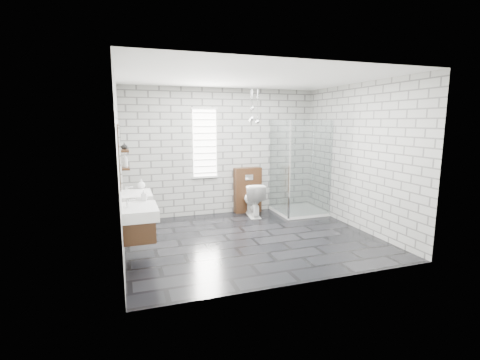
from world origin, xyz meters
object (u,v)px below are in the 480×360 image
cistern_panel (248,190)px  toilet (253,200)px  shower_enclosure (298,191)px  vanity_left (137,213)px  vanity_right (134,199)px

cistern_panel → toilet: 0.37m
shower_enclosure → toilet: 0.99m
cistern_panel → shower_enclosure: (0.97, -0.52, 0.00)m
vanity_left → toilet: vanity_left is taller
vanity_right → toilet: size_ratio=2.20×
vanity_right → cistern_panel: vanity_right is taller
vanity_left → shower_enclosure: size_ratio=0.77×
vanity_left → vanity_right: bearing=90.0°
cistern_panel → shower_enclosure: bearing=-28.1°
shower_enclosure → cistern_panel: bearing=151.9°
cistern_panel → shower_enclosure: shower_enclosure is taller
vanity_left → toilet: bearing=38.3°
vanity_left → cistern_panel: size_ratio=1.57×
vanity_right → vanity_left: bearing=-90.0°
vanity_right → cistern_panel: size_ratio=1.57×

